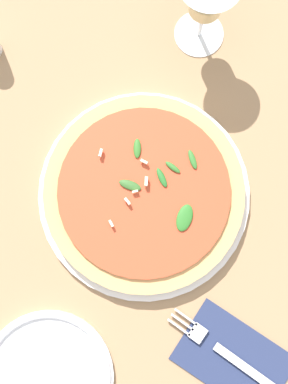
{
  "coord_description": "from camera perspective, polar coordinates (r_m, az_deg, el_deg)",
  "views": [
    {
      "loc": [
        -0.08,
        0.06,
        0.81
      ],
      "look_at": [
        0.02,
        -0.01,
        0.03
      ],
      "focal_mm": 50.0,
      "sensor_mm": 36.0,
      "label": 1
    }
  ],
  "objects": [
    {
      "name": "side_plate_white",
      "position": [
        0.82,
        -10.28,
        -18.95
      ],
      "size": [
        0.19,
        0.19,
        0.02
      ],
      "color": "white",
      "rests_on": "ground_plane"
    },
    {
      "name": "ground_plane",
      "position": [
        0.81,
        0.35,
        -2.1
      ],
      "size": [
        6.0,
        6.0,
        0.0
      ],
      "primitive_type": "plane",
      "color": "#9E7A56"
    },
    {
      "name": "pizza_arugula_main",
      "position": [
        0.8,
        0.01,
        -0.15
      ],
      "size": [
        0.32,
        0.32,
        0.05
      ],
      "color": "white",
      "rests_on": "ground_plane"
    },
    {
      "name": "fork",
      "position": [
        0.82,
        9.18,
        -16.94
      ],
      "size": [
        0.2,
        0.08,
        0.0
      ],
      "rotation": [
        0.0,
        0.0,
        0.31
      ],
      "color": "silver",
      "rests_on": "ground_plane"
    },
    {
      "name": "napkin",
      "position": [
        0.82,
        9.58,
        -17.17
      ],
      "size": [
        0.19,
        0.15,
        0.01
      ],
      "rotation": [
        0.0,
        0.0,
        0.35
      ],
      "color": "navy",
      "rests_on": "ground_plane"
    }
  ]
}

